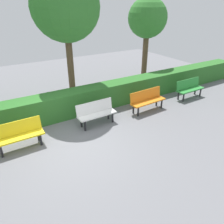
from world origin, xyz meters
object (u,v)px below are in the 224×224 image
bench_orange (147,99)px  tree_mid (65,7)px  bench_green (189,88)px  tree_near (147,19)px  bench_white (96,112)px  bench_yellow (19,134)px

bench_orange → tree_mid: 4.83m
bench_green → tree_near: tree_near is taller
bench_green → tree_mid: 6.41m
bench_green → bench_orange: (2.56, 0.03, 0.00)m
bench_green → bench_orange: same height
tree_near → bench_white: bearing=34.3°
bench_yellow → tree_near: (-7.59, -3.41, 2.78)m
bench_green → tree_near: size_ratio=0.34×
bench_green → bench_yellow: 7.59m
bench_orange → bench_white: same height
bench_orange → tree_mid: size_ratio=0.31×
bench_green → tree_near: 4.36m
tree_mid → bench_yellow: bearing=43.1°
bench_orange → tree_mid: tree_mid is taller
bench_orange → bench_yellow: size_ratio=1.11×
bench_yellow → bench_white: bearing=-179.1°
bench_white → bench_yellow: bearing=0.7°
bench_green → bench_yellow: size_ratio=1.02×
tree_mid → bench_orange: bearing=130.0°
bench_yellow → tree_near: size_ratio=0.33×
bench_yellow → tree_near: tree_near is taller
bench_orange → tree_near: size_ratio=0.37×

